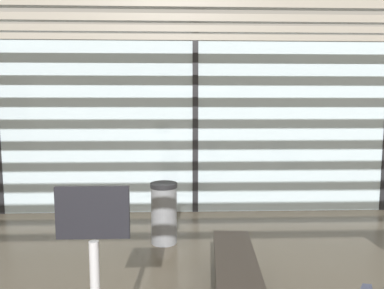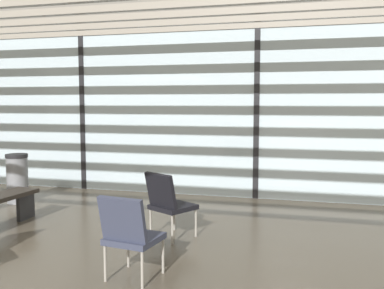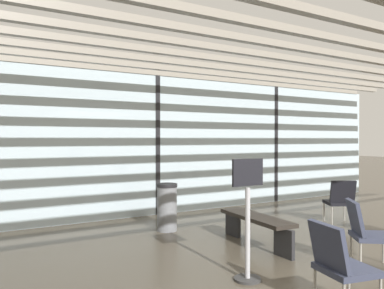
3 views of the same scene
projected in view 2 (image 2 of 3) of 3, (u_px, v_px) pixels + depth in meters
glass_curtain_wall at (83, 113)px, 8.83m from camera, size 14.00×0.08×3.07m
window_mullion_1 at (83, 113)px, 8.83m from camera, size 0.10×0.12×3.07m
window_mullion_2 at (257, 115)px, 7.93m from camera, size 0.10×0.12×3.07m
parked_airplane at (187, 101)px, 13.89m from camera, size 14.40×3.62×3.62m
lounge_chair_0 at (168, 201)px, 5.63m from camera, size 0.68×0.69×0.87m
lounge_chair_1 at (130, 232)px, 4.28m from camera, size 0.56×0.59×0.87m
trash_bin at (17, 178)px, 7.66m from camera, size 0.38×0.38×0.86m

